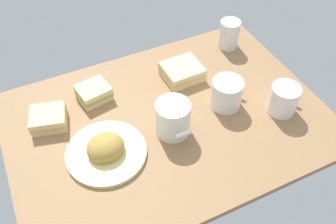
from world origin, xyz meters
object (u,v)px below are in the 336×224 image
(sandwich_side, at_px, (182,72))
(plate_of_food, at_px, (106,150))
(coffee_mug_black, at_px, (284,99))
(coffee_mug_milky, at_px, (173,118))
(coffee_mug_spare, at_px, (227,93))
(glass_of_milk, at_px, (229,35))
(sandwich_main, at_px, (49,119))
(sandwich_extra, at_px, (94,93))

(sandwich_side, bearing_deg, plate_of_food, 30.26)
(coffee_mug_black, height_order, sandwich_side, coffee_mug_black)
(coffee_mug_milky, xyz_separation_m, coffee_mug_spare, (-0.19, -0.03, -0.01))
(plate_of_food, bearing_deg, glass_of_milk, -154.04)
(plate_of_food, height_order, coffee_mug_milky, coffee_mug_milky)
(coffee_mug_milky, bearing_deg, glass_of_milk, -142.37)
(plate_of_food, distance_m, coffee_mug_milky, 0.20)
(coffee_mug_milky, height_order, sandwich_main, coffee_mug_milky)
(coffee_mug_milky, relative_size, sandwich_main, 1.03)
(coffee_mug_milky, height_order, sandwich_side, coffee_mug_milky)
(coffee_mug_spare, xyz_separation_m, sandwich_extra, (0.34, -0.19, -0.02))
(coffee_mug_black, xyz_separation_m, sandwich_main, (0.62, -0.24, -0.02))
(sandwich_main, xyz_separation_m, sandwich_extra, (-0.15, -0.05, -0.00))
(coffee_mug_spare, bearing_deg, sandwich_main, -16.70)
(plate_of_food, xyz_separation_m, sandwich_extra, (-0.04, -0.22, 0.00))
(glass_of_milk, bearing_deg, coffee_mug_milky, 37.63)
(sandwich_side, distance_m, glass_of_milk, 0.23)
(coffee_mug_black, distance_m, coffee_mug_milky, 0.33)
(coffee_mug_milky, relative_size, sandwich_extra, 1.15)
(sandwich_side, relative_size, glass_of_milk, 1.22)
(plate_of_food, bearing_deg, coffee_mug_spare, -176.61)
(plate_of_food, distance_m, glass_of_milk, 0.60)
(coffee_mug_black, height_order, glass_of_milk, glass_of_milk)
(coffee_mug_black, relative_size, sandwich_extra, 1.02)
(coffee_mug_spare, relative_size, sandwich_side, 0.94)
(coffee_mug_milky, distance_m, coffee_mug_spare, 0.19)
(plate_of_food, bearing_deg, coffee_mug_black, 172.47)
(sandwich_extra, bearing_deg, coffee_mug_black, 149.34)
(coffee_mug_black, bearing_deg, coffee_mug_milky, -11.41)
(plate_of_food, height_order, sandwich_side, plate_of_food)
(coffee_mug_spare, relative_size, sandwich_extra, 1.11)
(sandwich_side, bearing_deg, coffee_mug_spare, 110.45)
(coffee_mug_spare, distance_m, glass_of_milk, 0.29)
(coffee_mug_milky, height_order, glass_of_milk, coffee_mug_milky)
(coffee_mug_milky, relative_size, glass_of_milk, 1.20)
(sandwich_main, height_order, glass_of_milk, glass_of_milk)
(plate_of_food, bearing_deg, sandwich_extra, -99.55)
(coffee_mug_milky, xyz_separation_m, sandwich_main, (0.30, -0.17, -0.03))
(coffee_mug_milky, distance_m, glass_of_milk, 0.43)
(plate_of_food, height_order, sandwich_main, plate_of_food)
(sandwich_extra, bearing_deg, glass_of_milk, -174.78)
(sandwich_side, bearing_deg, glass_of_milk, -160.94)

